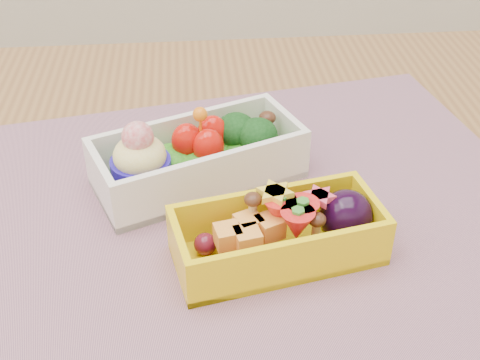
{
  "coord_description": "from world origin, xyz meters",
  "views": [
    {
      "loc": [
        0.01,
        -0.41,
        1.1
      ],
      "look_at": [
        0.05,
        0.01,
        0.79
      ],
      "focal_mm": 47.2,
      "sensor_mm": 36.0,
      "label": 1
    }
  ],
  "objects": [
    {
      "name": "table",
      "position": [
        0.0,
        0.0,
        0.65
      ],
      "size": [
        1.2,
        0.8,
        0.75
      ],
      "color": "brown",
      "rests_on": "ground"
    },
    {
      "name": "placemat",
      "position": [
        0.05,
        0.01,
        0.75
      ],
      "size": [
        0.62,
        0.52,
        0.0
      ],
      "primitive_type": "cube",
      "rotation": [
        0.0,
        0.0,
        0.17
      ],
      "color": "#A5717C",
      "rests_on": "table"
    },
    {
      "name": "bento_white",
      "position": [
        0.02,
        0.07,
        0.78
      ],
      "size": [
        0.21,
        0.15,
        0.08
      ],
      "rotation": [
        0.0,
        0.0,
        0.38
      ],
      "color": "white",
      "rests_on": "placemat"
    },
    {
      "name": "bento_yellow",
      "position": [
        0.08,
        -0.04,
        0.78
      ],
      "size": [
        0.17,
        0.1,
        0.05
      ],
      "rotation": [
        0.0,
        0.0,
        0.2
      ],
      "color": "yellow",
      "rests_on": "placemat"
    }
  ]
}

